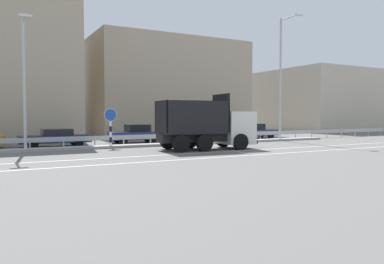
{
  "coord_description": "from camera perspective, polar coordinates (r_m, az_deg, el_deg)",
  "views": [
    {
      "loc": [
        -12.65,
        -22.36,
        2.24
      ],
      "look_at": [
        -0.25,
        0.45,
        1.05
      ],
      "focal_mm": 35.0,
      "sensor_mm": 36.0,
      "label": 1
    }
  ],
  "objects": [
    {
      "name": "median_road_sign",
      "position": [
        25.84,
        -12.31,
        0.82
      ],
      "size": [
        0.86,
        0.16,
        2.67
      ],
      "color": "white",
      "rests_on": "ground_plane"
    },
    {
      "name": "median_guardrail",
      "position": [
        28.92,
        -2.53,
        -0.69
      ],
      "size": [
        50.43,
        0.09,
        0.78
      ],
      "color": "#9EA0A5",
      "rests_on": "ground_plane"
    },
    {
      "name": "background_building_2",
      "position": [
        58.2,
        20.11,
        4.41
      ],
      "size": [
        17.74,
        13.19,
        8.43
      ],
      "primitive_type": "cube",
      "color": "#B7AD99",
      "rests_on": "ground_plane"
    },
    {
      "name": "background_building_0",
      "position": [
        37.22,
        -27.2,
        8.19
      ],
      "size": [
        11.91,
        12.07,
        12.08
      ],
      "primitive_type": "cube",
      "color": "tan",
      "rests_on": "ground_plane"
    },
    {
      "name": "median_island",
      "position": [
        27.93,
        -1.5,
        -1.79
      ],
      "size": [
        27.74,
        1.1,
        0.18
      ],
      "primitive_type": "cube",
      "color": "gray",
      "rests_on": "ground_plane"
    },
    {
      "name": "ground_plane",
      "position": [
        25.79,
        0.97,
        -2.36
      ],
      "size": [
        320.0,
        320.0,
        0.0
      ],
      "primitive_type": "plane",
      "color": "#605E5B"
    },
    {
      "name": "parked_car_3",
      "position": [
        30.03,
        -8.48,
        -0.28
      ],
      "size": [
        4.21,
        1.85,
        1.48
      ],
      "rotation": [
        0.0,
        0.0,
        1.59
      ],
      "color": "navy",
      "rests_on": "ground_plane"
    },
    {
      "name": "parked_car_4",
      "position": [
        32.3,
        1.05,
        -0.1
      ],
      "size": [
        4.01,
        2.08,
        1.41
      ],
      "rotation": [
        0.0,
        0.0,
        1.49
      ],
      "color": "silver",
      "rests_on": "ground_plane"
    },
    {
      "name": "street_lamp_1",
      "position": [
        33.23,
        13.51,
        8.63
      ],
      "size": [
        0.71,
        2.43,
        10.47
      ],
      "color": "#ADADB2",
      "rests_on": "ground_plane"
    },
    {
      "name": "background_building_1",
      "position": [
        45.33,
        -4.53,
        6.58
      ],
      "size": [
        17.45,
        12.28,
        10.74
      ],
      "primitive_type": "cube",
      "color": "tan",
      "rests_on": "ground_plane"
    },
    {
      "name": "lane_strip_0",
      "position": [
        22.76,
        4.36,
        -3.02
      ],
      "size": [
        50.43,
        0.16,
        0.01
      ],
      "primitive_type": "cube",
      "color": "silver",
      "rests_on": "ground_plane"
    },
    {
      "name": "lane_strip_1",
      "position": [
        20.77,
        8.01,
        -3.59
      ],
      "size": [
        50.43,
        0.16,
        0.01
      ],
      "primitive_type": "cube",
      "color": "silver",
      "rests_on": "ground_plane"
    },
    {
      "name": "parked_car_2",
      "position": [
        27.92,
        -20.11,
        -0.79
      ],
      "size": [
        4.74,
        1.95,
        1.26
      ],
      "rotation": [
        0.0,
        0.0,
        1.58
      ],
      "color": "navy",
      "rests_on": "ground_plane"
    },
    {
      "name": "church_tower",
      "position": [
        50.97,
        -18.54,
        7.23
      ],
      "size": [
        3.6,
        3.6,
        14.06
      ],
      "color": "silver",
      "rests_on": "ground_plane"
    },
    {
      "name": "street_lamp_0",
      "position": [
        24.84,
        -24.18,
        7.52
      ],
      "size": [
        0.7,
        1.9,
        8.04
      ],
      "color": "#ADADB2",
      "rests_on": "ground_plane"
    },
    {
      "name": "parked_car_5",
      "position": [
        35.87,
        9.4,
        0.14
      ],
      "size": [
        4.41,
        2.1,
        1.41
      ],
      "rotation": [
        0.0,
        0.0,
        -1.66
      ],
      "color": "navy",
      "rests_on": "ground_plane"
    },
    {
      "name": "dump_truck",
      "position": [
        24.55,
        3.71,
        0.39
      ],
      "size": [
        6.54,
        3.1,
        3.6
      ],
      "rotation": [
        0.0,
        0.0,
        -1.66
      ],
      "color": "silver",
      "rests_on": "ground_plane"
    }
  ]
}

